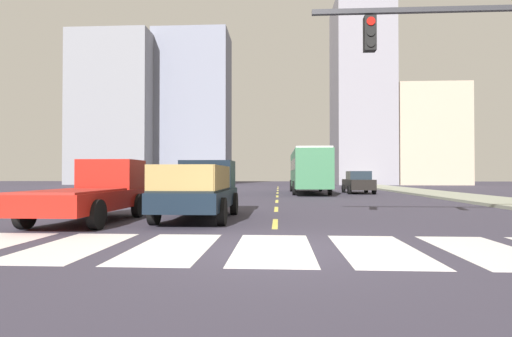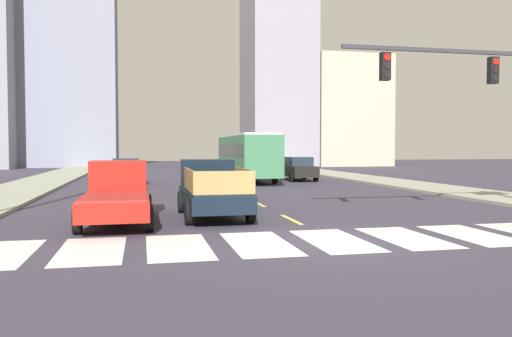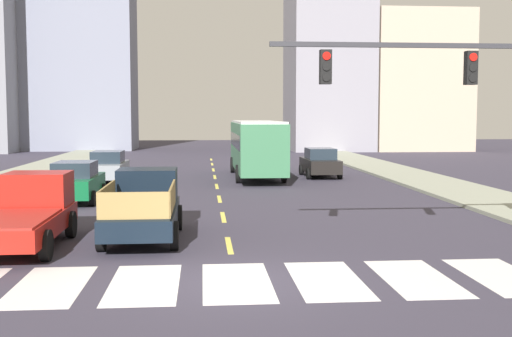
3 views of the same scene
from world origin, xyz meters
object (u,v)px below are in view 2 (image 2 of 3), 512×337
object	(u,v)px
pickup_stakebed	(211,189)
pickup_dark	(117,194)
sedan_far	(298,169)
sedan_mid	(126,172)
city_bus	(247,154)
sedan_near_left	(117,179)

from	to	relation	value
pickup_stakebed	pickup_dark	xyz separation A→B (m)	(-3.17, -0.99, -0.02)
pickup_dark	sedan_far	distance (m)	22.42
pickup_dark	pickup_stakebed	bearing A→B (deg)	18.28
sedan_mid	pickup_stakebed	bearing A→B (deg)	-78.96
city_bus	sedan_far	distance (m)	3.95
pickup_dark	sedan_mid	world-z (taller)	pickup_dark
sedan_near_left	sedan_far	bearing A→B (deg)	37.32
pickup_stakebed	sedan_near_left	bearing A→B (deg)	112.40
pickup_dark	city_bus	world-z (taller)	city_bus
pickup_dark	sedan_near_left	size ratio (longest dim) A/B	1.18
pickup_dark	sedan_near_left	xyz separation A→B (m)	(-0.41, 9.07, -0.06)
pickup_dark	sedan_near_left	distance (m)	9.08
pickup_dark	sedan_near_left	bearing A→B (deg)	93.51
sedan_near_left	sedan_mid	bearing A→B (deg)	86.75
pickup_stakebed	pickup_dark	distance (m)	3.32
pickup_dark	sedan_mid	xyz separation A→B (m)	(-0.19, 16.98, -0.06)
pickup_dark	sedan_far	size ratio (longest dim) A/B	1.18
pickup_dark	sedan_mid	size ratio (longest dim) A/B	1.18
sedan_far	sedan_mid	size ratio (longest dim) A/B	1.00
sedan_mid	pickup_dark	bearing A→B (deg)	-90.18
city_bus	sedan_mid	world-z (taller)	city_bus
pickup_dark	city_bus	distance (m)	20.64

